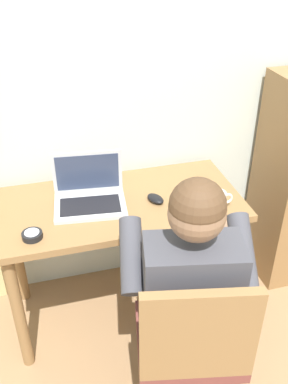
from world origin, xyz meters
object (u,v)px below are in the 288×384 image
object	(u,v)px
coffee_mug	(218,201)
chair	(191,344)
person_seated	(186,277)
computer_mouse	(155,199)
laptop	(89,194)
desk	(120,220)
desk_clock	(32,235)

from	to	relation	value
coffee_mug	chair	bearing A→B (deg)	-120.77
person_seated	coffee_mug	world-z (taller)	person_seated
person_seated	computer_mouse	distance (m)	0.49
person_seated	computer_mouse	world-z (taller)	person_seated
coffee_mug	laptop	bearing A→B (deg)	159.49
computer_mouse	coffee_mug	distance (m)	0.30
desk	chair	distance (m)	0.73
person_seated	chair	bearing A→B (deg)	-100.53
desk_clock	chair	bearing A→B (deg)	-44.11
chair	person_seated	bearing A→B (deg)	79.47
computer_mouse	desk_clock	world-z (taller)	computer_mouse
computer_mouse	coffee_mug	bearing A→B (deg)	-52.46
desk_clock	desk	bearing A→B (deg)	22.90
chair	coffee_mug	distance (m)	0.68
laptop	computer_mouse	world-z (taller)	laptop
computer_mouse	desk_clock	distance (m)	0.61
coffee_mug	person_seated	bearing A→B (deg)	-128.95
computer_mouse	laptop	bearing A→B (deg)	142.08
desk	desk_clock	distance (m)	0.48
desk_clock	coffee_mug	size ratio (longest dim) A/B	0.75
desk	person_seated	distance (m)	0.56
laptop	coffee_mug	size ratio (longest dim) A/B	3.05
coffee_mug	desk_clock	bearing A→B (deg)	179.52
chair	coffee_mug	world-z (taller)	chair
person_seated	laptop	xyz separation A→B (m)	(-0.30, 0.56, 0.11)
computer_mouse	chair	bearing A→B (deg)	-118.55
person_seated	desk_clock	distance (m)	0.69
computer_mouse	coffee_mug	world-z (taller)	coffee_mug
laptop	coffee_mug	distance (m)	0.62
person_seated	desk_clock	xyz separation A→B (m)	(-0.58, 0.35, 0.07)
person_seated	coffee_mug	distance (m)	0.46
person_seated	coffee_mug	xyz separation A→B (m)	(0.28, 0.35, 0.10)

